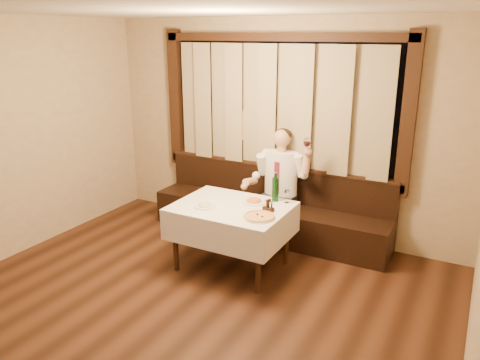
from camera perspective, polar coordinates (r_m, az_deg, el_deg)
The scene contains 10 objects.
room at distance 4.41m, azimuth -5.72°, elevation 2.99°, with size 5.01×6.01×2.81m.
banquette at distance 6.24m, azimuth 3.59°, elevation -4.03°, with size 3.20×0.61×0.94m.
dining_table at distance 5.27m, azimuth -1.03°, elevation -4.20°, with size 1.27×0.97×0.76m.
pizza at distance 4.89m, azimuth 2.35°, elevation -4.48°, with size 0.34×0.34×0.04m.
pasta_red at distance 5.31m, azimuth 1.72°, elevation -2.36°, with size 0.28×0.28×0.09m.
pasta_cream at distance 5.20m, azimuth -4.35°, elevation -2.94°, with size 0.23×0.23×0.08m.
green_bottle at distance 5.34m, azimuth 4.33°, elevation -1.07°, with size 0.07×0.07×0.34m.
table_wine_glass at distance 5.30m, azimuth 5.78°, elevation -1.50°, with size 0.06×0.06×0.17m.
cruet_caddy at distance 5.07m, azimuth 3.49°, elevation -3.28°, with size 0.14×0.10×0.13m.
seated_man at distance 5.92m, azimuth 4.78°, elevation 0.21°, with size 0.82×0.61×1.46m.
Camera 1 is at (2.40, -2.57, 2.60)m, focal length 35.00 mm.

